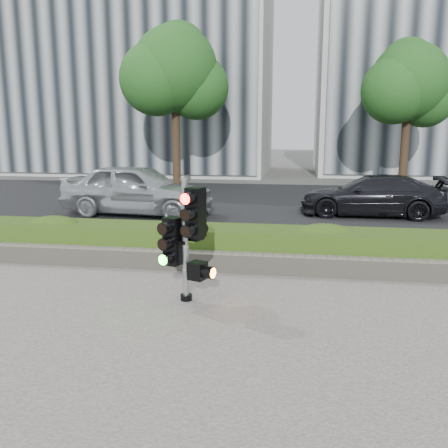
{
  "coord_description": "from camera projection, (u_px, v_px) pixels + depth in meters",
  "views": [
    {
      "loc": [
        0.97,
        -6.4,
        2.57
      ],
      "look_at": [
        -0.13,
        0.6,
        1.17
      ],
      "focal_mm": 38.0,
      "sensor_mm": 36.0,
      "label": 1
    }
  ],
  "objects": [
    {
      "name": "ground",
      "position": [
        227.0,
        312.0,
        6.85
      ],
      "size": [
        120.0,
        120.0,
        0.0
      ],
      "primitive_type": "plane",
      "color": "#51514C",
      "rests_on": "ground"
    },
    {
      "name": "tree_right",
      "position": [
        409.0,
        85.0,
        20.2
      ],
      "size": [
        4.1,
        3.58,
        6.53
      ],
      "color": "black",
      "rests_on": "ground"
    },
    {
      "name": "stone_wall",
      "position": [
        242.0,
        263.0,
        8.65
      ],
      "size": [
        12.0,
        0.32,
        0.34
      ],
      "primitive_type": "cube",
      "color": "gray",
      "rests_on": "sidewalk"
    },
    {
      "name": "tree_left",
      "position": [
        175.0,
        73.0,
        20.66
      ],
      "size": [
        4.61,
        4.03,
        7.34
      ],
      "color": "black",
      "rests_on": "ground"
    },
    {
      "name": "curb",
      "position": [
        249.0,
        253.0,
        9.89
      ],
      "size": [
        60.0,
        0.25,
        0.12
      ],
      "primitive_type": "cube",
      "color": "gray",
      "rests_on": "ground"
    },
    {
      "name": "building_left",
      "position": [
        138.0,
        49.0,
        29.05
      ],
      "size": [
        16.0,
        9.0,
        15.0
      ],
      "primitive_type": "cube",
      "color": "#B7B7B2",
      "rests_on": "ground"
    },
    {
      "name": "road",
      "position": [
        270.0,
        205.0,
        16.53
      ],
      "size": [
        60.0,
        13.0,
        0.02
      ],
      "primitive_type": "cube",
      "color": "black",
      "rests_on": "ground"
    },
    {
      "name": "traffic_signal",
      "position": [
        188.0,
        234.0,
        7.04
      ],
      "size": [
        0.69,
        0.58,
        1.87
      ],
      "rotation": [
        0.0,
        0.0,
        -0.36
      ],
      "color": "black",
      "rests_on": "sidewalk"
    },
    {
      "name": "sidewalk",
      "position": [
        186.0,
        409.0,
        4.42
      ],
      "size": [
        16.0,
        11.0,
        0.03
      ],
      "primitive_type": "cube",
      "color": "#9E9389",
      "rests_on": "ground"
    },
    {
      "name": "hedge",
      "position": [
        246.0,
        245.0,
        9.24
      ],
      "size": [
        12.0,
        1.0,
        0.68
      ],
      "primitive_type": "cube",
      "color": "#5B8228",
      "rests_on": "sidewalk"
    },
    {
      "name": "car_silver",
      "position": [
        137.0,
        189.0,
        14.41
      ],
      "size": [
        4.8,
        2.36,
        1.57
      ],
      "primitive_type": "imported",
      "rotation": [
        0.0,
        0.0,
        1.46
      ],
      "color": "silver",
      "rests_on": "road"
    },
    {
      "name": "car_dark",
      "position": [
        372.0,
        195.0,
        14.35
      ],
      "size": [
        4.34,
        1.93,
        1.24
      ],
      "primitive_type": "imported",
      "rotation": [
        0.0,
        0.0,
        -1.62
      ],
      "color": "black",
      "rests_on": "road"
    }
  ]
}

